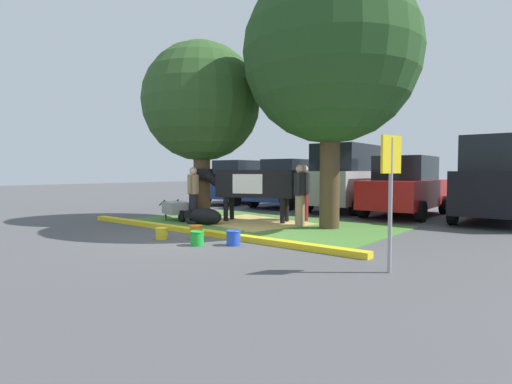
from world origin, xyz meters
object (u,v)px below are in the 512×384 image
object	(u,v)px
suv_black	(499,180)
bucket_orange	(196,232)
person_handler	(300,193)
hatchback_white	(240,182)
suv_dark_grey	(349,178)
sedan_silver	(406,187)
bucket_blue	(233,238)
wheelbarrow	(176,208)
calf_lying	(205,216)
person_visitor_near	(304,191)
person_visitor_far	(193,193)
bucket_yellow	(162,233)
shade_tree_left	(201,103)
shade_tree_right	(331,55)
bucket_green	(197,238)
parking_sign	(391,176)
sedan_blue	(290,184)
cow_holstein	(253,184)

from	to	relation	value
suv_black	bucket_orange	bearing A→B (deg)	-121.17
person_handler	hatchback_white	size ratio (longest dim) A/B	0.38
suv_dark_grey	sedan_silver	bearing A→B (deg)	-11.17
bucket_blue	suv_dark_grey	xyz separation A→B (m)	(-1.51, 8.19, 1.11)
wheelbarrow	sedan_silver	xyz separation A→B (m)	(4.93, 5.86, 0.60)
calf_lying	suv_black	bearing A→B (deg)	43.74
person_visitor_near	hatchback_white	world-z (taller)	hatchback_white
person_visitor_far	bucket_yellow	size ratio (longest dim) A/B	5.68
person_visitor_far	suv_dark_grey	size ratio (longest dim) A/B	0.35
shade_tree_left	person_visitor_near	distance (m)	4.20
shade_tree_right	person_visitor_far	distance (m)	5.45
person_visitor_near	bucket_blue	xyz separation A→B (m)	(1.05, -4.31, -0.76)
hatchback_white	sedan_silver	bearing A→B (deg)	-3.70
bucket_orange	bucket_green	bearing A→B (deg)	-40.43
person_handler	bucket_yellow	xyz separation A→B (m)	(-1.26, -3.67, -0.77)
calf_lying	parking_sign	distance (m)	6.49
wheelbarrow	sedan_silver	world-z (taller)	sedan_silver
suv_dark_grey	hatchback_white	bearing A→B (deg)	179.46
person_visitor_near	sedan_blue	size ratio (longest dim) A/B	0.38
sedan_blue	shade_tree_left	bearing A→B (deg)	-84.61
bucket_blue	sedan_blue	size ratio (longest dim) A/B	0.07
hatchback_white	sedan_silver	world-z (taller)	same
bucket_green	hatchback_white	bearing A→B (deg)	127.05
cow_holstein	sedan_silver	bearing A→B (deg)	58.41
shade_tree_left	person_visitor_near	bearing A→B (deg)	31.60
shade_tree_left	calf_lying	xyz separation A→B (m)	(1.00, -0.84, -3.40)
shade_tree_left	hatchback_white	size ratio (longest dim) A/B	1.24
shade_tree_right	bucket_orange	xyz separation A→B (m)	(-1.51, -3.33, -4.35)
bucket_yellow	sedan_blue	xyz separation A→B (m)	(-2.57, 8.75, 0.85)
person_visitor_near	person_visitor_far	size ratio (longest dim) A/B	1.04
person_visitor_near	suv_black	world-z (taller)	suv_black
calf_lying	parking_sign	world-z (taller)	parking_sign
wheelbarrow	parking_sign	distance (m)	7.76
person_visitor_far	suv_dark_grey	xyz separation A→B (m)	(1.99, 6.15, 0.39)
bucket_yellow	suv_black	bearing A→B (deg)	57.60
bucket_blue	hatchback_white	bearing A→B (deg)	130.95
person_handler	hatchback_white	xyz separation A→B (m)	(-6.69, 5.06, 0.07)
person_visitor_far	bucket_orange	xyz separation A→B (m)	(2.34, -2.01, -0.72)
wheelbarrow	suv_dark_grey	xyz separation A→B (m)	(2.59, 6.32, 0.88)
bucket_yellow	sedan_silver	size ratio (longest dim) A/B	0.06
shade_tree_left	bucket_green	xyz separation A→B (m)	(3.20, -3.11, -3.49)
person_visitor_far	sedan_blue	distance (m)	6.28
shade_tree_right	calf_lying	size ratio (longest dim) A/B	5.16
person_visitor_near	wheelbarrow	distance (m)	3.94
shade_tree_right	person_visitor_far	xyz separation A→B (m)	(-3.85, -1.32, -3.63)
person_handler	sedan_silver	bearing A→B (deg)	74.05
calf_lying	person_visitor_far	world-z (taller)	person_visitor_far
bucket_green	sedan_silver	bearing A→B (deg)	80.36
cow_holstein	person_visitor_near	distance (m)	1.61
shade_tree_right	cow_holstein	size ratio (longest dim) A/B	2.27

